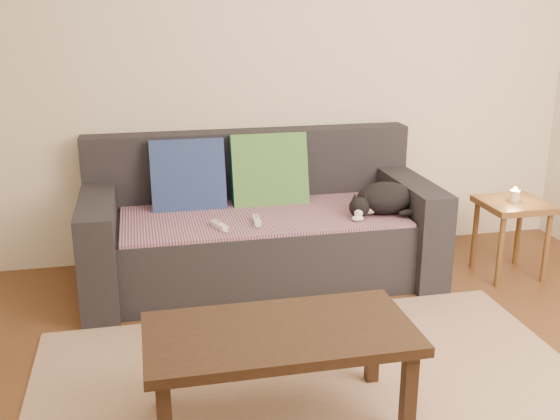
{
  "coord_description": "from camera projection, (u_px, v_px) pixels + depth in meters",
  "views": [
    {
      "loc": [
        -0.69,
        -2.18,
        1.65
      ],
      "look_at": [
        0.05,
        1.2,
        0.55
      ],
      "focal_mm": 42.0,
      "sensor_mm": 36.0,
      "label": 1
    }
  ],
  "objects": [
    {
      "name": "throw_blanket",
      "position": [
        262.0,
        216.0,
        3.92
      ],
      "size": [
        1.66,
        0.74,
        0.02
      ],
      "primitive_type": "cube",
      "color": "#40274A",
      "rests_on": "sofa"
    },
    {
      "name": "cushion_green",
      "position": [
        269.0,
        172.0,
        4.12
      ],
      "size": [
        0.48,
        0.24,
        0.49
      ],
      "primitive_type": "cube",
      "rotation": [
        -0.25,
        0.0,
        0.0
      ],
      "color": "#0B4845",
      "rests_on": "throw_blanket"
    },
    {
      "name": "wii_remote_b",
      "position": [
        257.0,
        221.0,
        3.76
      ],
      "size": [
        0.05,
        0.15,
        0.03
      ],
      "primitive_type": "cube",
      "rotation": [
        0.0,
        0.0,
        1.5
      ],
      "color": "white",
      "rests_on": "throw_blanket"
    },
    {
      "name": "cushion_navy",
      "position": [
        188.0,
        176.0,
        4.02
      ],
      "size": [
        0.45,
        0.22,
        0.47
      ],
      "primitive_type": "cube",
      "rotation": [
        -0.25,
        0.0,
        0.0
      ],
      "color": "#12264F",
      "rests_on": "throw_blanket"
    },
    {
      "name": "back_wall",
      "position": [
        245.0,
        60.0,
        4.14
      ],
      "size": [
        4.5,
        0.04,
        2.6
      ],
      "primitive_type": "cube",
      "color": "beige",
      "rests_on": "ground"
    },
    {
      "name": "wii_remote_a",
      "position": [
        219.0,
        226.0,
        3.67
      ],
      "size": [
        0.08,
        0.15,
        0.03
      ],
      "primitive_type": "cube",
      "rotation": [
        0.0,
        0.0,
        1.92
      ],
      "color": "white",
      "rests_on": "throw_blanket"
    },
    {
      "name": "side_table",
      "position": [
        513.0,
        215.0,
        4.04
      ],
      "size": [
        0.39,
        0.39,
        0.48
      ],
      "color": "brown",
      "rests_on": "ground"
    },
    {
      "name": "rug",
      "position": [
        321.0,
        404.0,
        2.81
      ],
      "size": [
        2.5,
        1.8,
        0.01
      ],
      "primitive_type": "cube",
      "color": "tan",
      "rests_on": "ground"
    },
    {
      "name": "candle",
      "position": [
        515.0,
        196.0,
        4.0
      ],
      "size": [
        0.06,
        0.06,
        0.09
      ],
      "color": "beige",
      "rests_on": "side_table"
    },
    {
      "name": "cat",
      "position": [
        383.0,
        199.0,
        3.91
      ],
      "size": [
        0.47,
        0.36,
        0.19
      ],
      "rotation": [
        0.0,
        0.0,
        -0.3
      ],
      "color": "black",
      "rests_on": "throw_blanket"
    },
    {
      "name": "coffee_table",
      "position": [
        280.0,
        341.0,
        2.59
      ],
      "size": [
        1.07,
        0.53,
        0.43
      ],
      "color": "black",
      "rests_on": "rug"
    },
    {
      "name": "sofa",
      "position": [
        259.0,
        230.0,
        4.04
      ],
      "size": [
        2.1,
        0.94,
        0.87
      ],
      "color": "#232328",
      "rests_on": "ground"
    }
  ]
}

